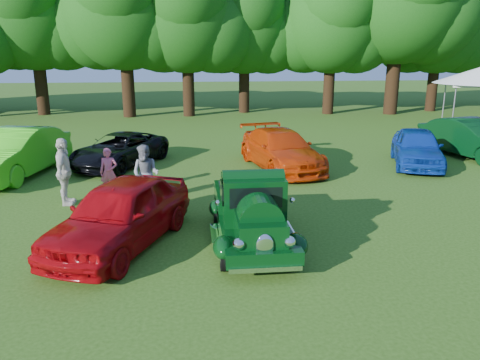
{
  "coord_description": "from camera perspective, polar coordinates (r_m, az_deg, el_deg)",
  "views": [
    {
      "loc": [
        -0.17,
        -9.36,
        4.35
      ],
      "look_at": [
        1.07,
        2.28,
        1.1
      ],
      "focal_mm": 35.0,
      "sensor_mm": 36.0,
      "label": 1
    }
  ],
  "objects": [
    {
      "name": "tree_line",
      "position": [
        33.1,
        -7.83,
        19.83
      ],
      "size": [
        63.3,
        10.38,
        12.51
      ],
      "color": "black",
      "rests_on": "ground"
    },
    {
      "name": "spectator_white",
      "position": [
        14.34,
        -20.66,
        0.92
      ],
      "size": [
        0.55,
        1.18,
        1.97
      ],
      "primitive_type": "imported",
      "rotation": [
        0.0,
        0.0,
        1.64
      ],
      "color": "beige",
      "rests_on": "ground"
    },
    {
      "name": "back_car_orange",
      "position": [
        17.83,
        5.02,
        3.73
      ],
      "size": [
        3.0,
        5.31,
        1.45
      ],
      "primitive_type": "imported",
      "rotation": [
        0.0,
        0.0,
        0.2
      ],
      "color": "#BB3006",
      "rests_on": "ground"
    },
    {
      "name": "ground",
      "position": [
        10.32,
        -4.64,
        -9.47
      ],
      "size": [
        120.0,
        120.0,
        0.0
      ],
      "primitive_type": "plane",
      "color": "#2B4E12",
      "rests_on": "ground"
    },
    {
      "name": "spectator_pink",
      "position": [
        14.95,
        -15.71,
        0.94
      ],
      "size": [
        0.54,
        0.36,
        1.48
      ],
      "primitive_type": "imported",
      "rotation": [
        0.0,
        0.0,
        0.01
      ],
      "color": "#E25D7D",
      "rests_on": "ground"
    },
    {
      "name": "back_car_blue",
      "position": [
        19.44,
        20.76,
        3.75
      ],
      "size": [
        3.01,
        4.58,
        1.45
      ],
      "primitive_type": "imported",
      "rotation": [
        0.0,
        0.0,
        -0.33
      ],
      "color": "#0D3298",
      "rests_on": "ground"
    },
    {
      "name": "spectator_grey",
      "position": [
        13.96,
        -11.41,
        0.73
      ],
      "size": [
        1.02,
        0.92,
        1.72
      ],
      "primitive_type": "imported",
      "rotation": [
        0.0,
        0.0,
        -0.39
      ],
      "color": "slate",
      "rests_on": "ground"
    },
    {
      "name": "back_car_black",
      "position": [
        18.8,
        -14.47,
        3.59
      ],
      "size": [
        3.94,
        4.95,
        1.25
      ],
      "primitive_type": "imported",
      "rotation": [
        0.0,
        0.0,
        -0.49
      ],
      "color": "black",
      "rests_on": "ground"
    },
    {
      "name": "back_car_lime",
      "position": [
        18.4,
        -25.67,
        2.98
      ],
      "size": [
        2.78,
        5.37,
        1.68
      ],
      "primitive_type": "imported",
      "rotation": [
        0.0,
        0.0,
        -0.2
      ],
      "color": "green",
      "rests_on": "ground"
    },
    {
      "name": "red_convertible",
      "position": [
        11.0,
        -14.39,
        -3.98
      ],
      "size": [
        3.45,
        4.87,
        1.54
      ],
      "primitive_type": "imported",
      "rotation": [
        0.0,
        0.0,
        -0.4
      ],
      "color": "#98060B",
      "rests_on": "ground"
    },
    {
      "name": "hero_pickup",
      "position": [
        10.87,
        1.44,
        -4.05
      ],
      "size": [
        1.96,
        4.2,
        1.64
      ],
      "color": "black",
      "rests_on": "ground"
    },
    {
      "name": "back_car_green",
      "position": [
        21.89,
        26.45,
        4.55
      ],
      "size": [
        2.8,
        5.12,
        1.6
      ],
      "primitive_type": "imported",
      "rotation": [
        0.0,
        0.0,
        0.24
      ],
      "color": "black",
      "rests_on": "ground"
    }
  ]
}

